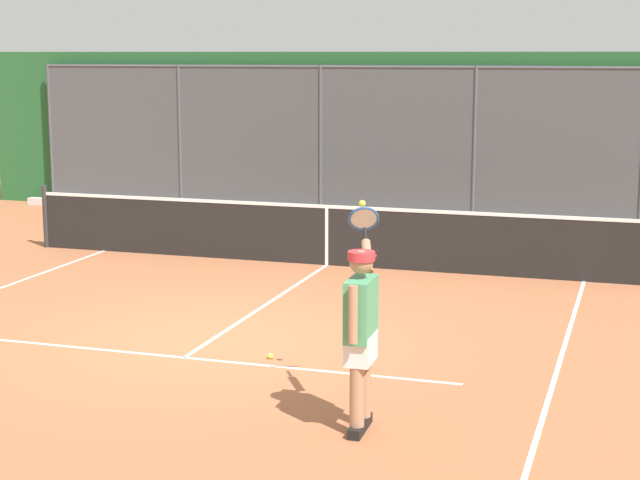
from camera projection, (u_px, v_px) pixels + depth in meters
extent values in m
plane|color=#A8603D|center=(213.00, 339.00, 12.12)|extent=(60.00, 60.00, 0.00)
cube|color=white|center=(184.00, 357.00, 11.37)|extent=(6.17, 0.05, 0.01)
cube|color=white|center=(555.00, 378.00, 10.64)|extent=(0.05, 9.64, 0.01)
cube|color=white|center=(268.00, 303.00, 13.86)|extent=(0.05, 5.30, 0.01)
cylinder|color=#474C51|center=(474.00, 146.00, 19.89)|extent=(0.07, 0.07, 3.07)
cylinder|color=#474C51|center=(321.00, 142.00, 20.81)|extent=(0.07, 0.07, 3.07)
cylinder|color=#474C51|center=(180.00, 138.00, 21.74)|extent=(0.07, 0.07, 3.07)
cylinder|color=#474C51|center=(51.00, 135.00, 22.67)|extent=(0.07, 0.07, 3.07)
cylinder|color=#474C51|center=(397.00, 67.00, 20.08)|extent=(15.55, 0.05, 0.05)
cube|color=#474C51|center=(396.00, 144.00, 20.35)|extent=(15.55, 0.02, 3.07)
cube|color=#235B2D|center=(403.00, 135.00, 20.94)|extent=(18.55, 0.90, 3.33)
cube|color=silver|center=(393.00, 219.00, 20.44)|extent=(16.55, 0.18, 0.15)
cylinder|color=#2D2D2D|center=(45.00, 217.00, 17.76)|extent=(0.09, 0.09, 1.07)
cube|color=black|center=(327.00, 237.00, 16.26)|extent=(10.07, 0.02, 0.91)
cube|color=white|center=(327.00, 207.00, 16.18)|extent=(10.07, 0.04, 0.05)
cube|color=white|center=(327.00, 237.00, 16.26)|extent=(0.05, 0.04, 0.91)
cube|color=black|center=(357.00, 431.00, 9.05)|extent=(0.12, 0.26, 0.09)
cylinder|color=#A87A5B|center=(357.00, 385.00, 8.97)|extent=(0.13, 0.13, 0.75)
cube|color=black|center=(363.00, 421.00, 9.29)|extent=(0.12, 0.26, 0.09)
cylinder|color=#A87A5B|center=(364.00, 376.00, 9.22)|extent=(0.13, 0.13, 0.75)
cube|color=white|center=(361.00, 348.00, 9.04)|extent=(0.23, 0.40, 0.26)
cube|color=#4C9E6B|center=(361.00, 309.00, 8.98)|extent=(0.22, 0.47, 0.54)
cylinder|color=#A87A5B|center=(353.00, 315.00, 8.70)|extent=(0.08, 0.08, 0.50)
cylinder|color=#A87A5B|center=(367.00, 257.00, 9.34)|extent=(0.20, 0.38, 0.28)
sphere|color=#A87A5B|center=(361.00, 262.00, 8.91)|extent=(0.21, 0.21, 0.21)
cylinder|color=red|center=(361.00, 256.00, 8.90)|extent=(0.25, 0.25, 0.08)
cube|color=red|center=(364.00, 257.00, 9.01)|extent=(0.18, 0.19, 0.02)
cylinder|color=black|center=(365.00, 235.00, 9.54)|extent=(0.09, 0.17, 0.13)
torus|color=#28569E|center=(364.00, 219.00, 9.71)|extent=(0.34, 0.27, 0.26)
cylinder|color=silver|center=(364.00, 219.00, 9.71)|extent=(0.28, 0.22, 0.21)
sphere|color=#D6E042|center=(362.00, 204.00, 9.86)|extent=(0.07, 0.07, 0.07)
sphere|color=#D6E042|center=(271.00, 356.00, 11.33)|extent=(0.07, 0.07, 0.07)
sphere|color=#D6E042|center=(367.00, 291.00, 14.44)|extent=(0.07, 0.07, 0.07)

